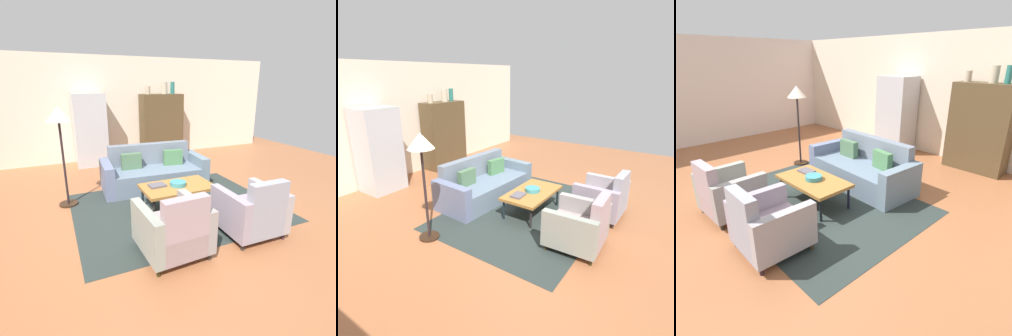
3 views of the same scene
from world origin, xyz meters
TOP-DOWN VIEW (x-y plane):
  - ground_plane at (0.00, 0.00)m, footprint 11.73×11.73m
  - wall_back at (0.00, 3.93)m, footprint 9.77×0.12m
  - area_rug at (0.02, 0.18)m, footprint 3.40×2.60m
  - couch at (0.03, 1.31)m, footprint 2.15×1.02m
  - coffee_table at (0.02, 0.13)m, footprint 1.20×0.70m
  - armchair_left at (-0.57, -1.04)m, footprint 0.83×0.83m
  - armchair_right at (0.62, -1.04)m, footprint 0.81×0.81m
  - fruit_bowl at (0.03, 0.13)m, footprint 0.28×0.28m
  - book_stack at (-0.30, 0.23)m, footprint 0.29×0.21m
  - cabinet at (1.15, 3.59)m, footprint 1.20×0.51m
  - vase_tall at (0.75, 3.58)m, footprint 0.14×0.14m
  - vase_round at (1.25, 3.58)m, footprint 0.17×0.17m
  - vase_small at (1.50, 3.58)m, footprint 0.12×0.12m
  - refrigerator at (-0.90, 3.48)m, footprint 0.80×0.73m
  - floor_lamp at (-1.69, 1.05)m, footprint 0.40×0.40m

SIDE VIEW (x-z plane):
  - ground_plane at x=0.00m, z-range 0.00..0.00m
  - area_rug at x=0.02m, z-range 0.00..0.01m
  - couch at x=0.03m, z-range -0.14..0.72m
  - armchair_left at x=-0.57m, z-range -0.10..0.78m
  - armchair_right at x=0.62m, z-range -0.10..0.78m
  - coffee_table at x=0.02m, z-range 0.18..0.60m
  - book_stack at x=-0.30m, z-range 0.43..0.46m
  - fruit_bowl at x=0.03m, z-range 0.43..0.50m
  - cabinet at x=1.15m, z-range 0.00..1.80m
  - refrigerator at x=-0.90m, z-range 0.00..1.85m
  - wall_back at x=0.00m, z-range 0.00..2.80m
  - floor_lamp at x=-1.69m, z-range 0.58..2.30m
  - vase_tall at x=0.75m, z-range 1.80..2.02m
  - vase_round at x=1.25m, z-range 1.80..2.12m
  - vase_small at x=1.50m, z-range 1.80..2.13m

